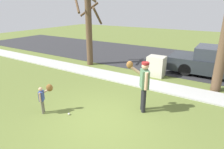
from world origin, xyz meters
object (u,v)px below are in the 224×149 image
Objects in this scene: parked_pickup_dark at (221,64)px; street_tree_far at (89,25)px; baseball at (69,114)px; utility_cabinet at (156,66)px; person_adult at (143,81)px; person_child at (44,95)px.

street_tree_far is at bearing -165.46° from parked_pickup_dark.
baseball is at bearing -119.72° from parked_pickup_dark.
parked_pickup_dark is (2.81, 1.65, 0.16)m from utility_cabinet.
street_tree_far is 0.86× the size of parked_pickup_dark.
baseball is (-1.94, -1.55, -1.06)m from person_adult.
person_adult reaches higher than parked_pickup_dark.
person_child is 1.04m from baseball.
person_child is 0.96× the size of utility_cabinet.
person_adult is at bearing -0.45° from person_child.
utility_cabinet is at bearing 2.26° from street_tree_far.
parked_pickup_dark is (2.00, 5.35, -0.42)m from person_adult.
utility_cabinet is (-0.82, 3.69, -0.57)m from person_adult.
street_tree_far is at bearing 78.83° from person_child.
person_adult is at bearing -77.55° from utility_cabinet.
person_child reaches higher than baseball.
street_tree_far reaches higher than utility_cabinet.
street_tree_far reaches higher than baseball.
person_adult is 2.70m from baseball.
utility_cabinet is (1.91, 5.52, -0.13)m from person_child.
person_child is (-2.73, -1.83, -0.44)m from person_adult.
person_adult is 1.69× the size of utility_cabinet.
baseball is 7.97m from parked_pickup_dark.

